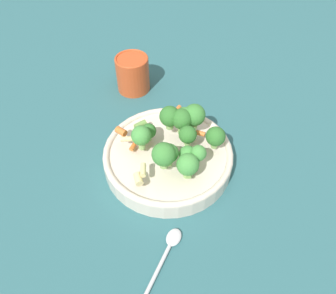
# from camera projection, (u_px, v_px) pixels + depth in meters

# --- Properties ---
(ground_plane) EXTENTS (3.00, 3.00, 0.00)m
(ground_plane) POSITION_uv_depth(u_px,v_px,m) (168.00, 163.00, 0.71)
(ground_plane) COLOR #2D6066
(bowl) EXTENTS (0.27, 0.27, 0.04)m
(bowl) POSITION_uv_depth(u_px,v_px,m) (168.00, 156.00, 0.69)
(bowl) COLOR beige
(bowl) RESTS_ON ground_plane
(pasta_salad) EXTENTS (0.22, 0.20, 0.08)m
(pasta_salad) POSITION_uv_depth(u_px,v_px,m) (179.00, 135.00, 0.64)
(pasta_salad) COLOR #8CB766
(pasta_salad) RESTS_ON bowl
(cup) EXTENTS (0.09, 0.09, 0.09)m
(cup) POSITION_uv_depth(u_px,v_px,m) (133.00, 73.00, 0.84)
(cup) COLOR #CC4C23
(cup) RESTS_ON ground_plane
(spoon) EXTENTS (0.19, 0.05, 0.01)m
(spoon) POSITION_uv_depth(u_px,v_px,m) (164.00, 257.00, 0.56)
(spoon) COLOR silver
(spoon) RESTS_ON ground_plane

